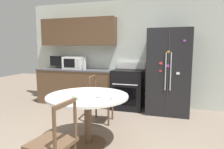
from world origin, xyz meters
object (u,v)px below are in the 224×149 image
object	(u,v)px
dining_chair_far	(100,100)
candle_glass	(88,93)
oven_range	(128,89)
dining_chair_near	(54,143)
refrigerator	(168,72)
counter_bottle	(85,65)
countertop_tv	(58,61)
microwave	(74,63)

from	to	relation	value
dining_chair_far	candle_glass	size ratio (longest dim) A/B	11.71
candle_glass	dining_chair_far	bearing A→B (deg)	98.74
oven_range	dining_chair_far	xyz separation A→B (m)	(-0.32, -1.05, -0.03)
oven_range	dining_chair_near	distance (m)	2.86
refrigerator	counter_bottle	world-z (taller)	refrigerator
dining_chair_near	counter_bottle	bearing A→B (deg)	24.07
countertop_tv	candle_glass	world-z (taller)	countertop_tv
refrigerator	microwave	xyz separation A→B (m)	(-2.36, 0.13, 0.14)
microwave	dining_chair_far	distance (m)	1.71
counter_bottle	dining_chair_near	size ratio (longest dim) A/B	0.34
oven_range	counter_bottle	xyz separation A→B (m)	(-1.09, -0.07, 0.55)
dining_chair_far	microwave	bearing A→B (deg)	-139.36
refrigerator	dining_chair_near	xyz separation A→B (m)	(-1.09, -2.80, -0.48)
dining_chair_near	candle_glass	xyz separation A→B (m)	(-0.00, 0.91, 0.34)
oven_range	dining_chair_near	size ratio (longest dim) A/B	1.20
refrigerator	counter_bottle	size ratio (longest dim) A/B	5.91
counter_bottle	candle_glass	bearing A→B (deg)	-64.11
microwave	counter_bottle	distance (m)	0.39
refrigerator	candle_glass	size ratio (longest dim) A/B	23.84
counter_bottle	dining_chair_far	size ratio (longest dim) A/B	0.34
dining_chair_near	dining_chair_far	distance (m)	1.81
microwave	counter_bottle	world-z (taller)	same
oven_range	microwave	bearing A→B (deg)	177.06
refrigerator	counter_bottle	bearing A→B (deg)	-179.52
oven_range	microwave	world-z (taller)	microwave
refrigerator	dining_chair_near	world-z (taller)	refrigerator
refrigerator	microwave	size ratio (longest dim) A/B	3.50
microwave	dining_chair_far	world-z (taller)	microwave
candle_glass	dining_chair_near	bearing A→B (deg)	-89.78
refrigerator	dining_chair_far	world-z (taller)	refrigerator
microwave	dining_chair_near	bearing A→B (deg)	-66.55
countertop_tv	counter_bottle	world-z (taller)	countertop_tv
refrigerator	oven_range	size ratio (longest dim) A/B	1.70
refrigerator	candle_glass	world-z (taller)	refrigerator
microwave	countertop_tv	world-z (taller)	countertop_tv
oven_range	microwave	size ratio (longest dim) A/B	2.06
oven_range	dining_chair_far	world-z (taller)	oven_range
countertop_tv	oven_range	bearing A→B (deg)	-2.82
refrigerator	candle_glass	distance (m)	2.19
refrigerator	microwave	bearing A→B (deg)	176.87
oven_range	countertop_tv	bearing A→B (deg)	177.18
dining_chair_near	candle_glass	size ratio (longest dim) A/B	11.71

